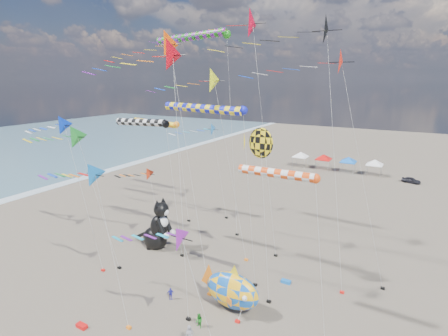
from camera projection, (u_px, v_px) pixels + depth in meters
delta_kite_0 at (144, 58)px, 24.44m from camera, size 11.31×2.47×21.66m
delta_kite_1 at (180, 237)px, 21.00m from camera, size 7.48×1.68×10.68m
delta_kite_2 at (158, 46)px, 28.06m from camera, size 11.19×2.39×22.72m
delta_kite_3 at (83, 179)px, 25.78m from camera, size 9.44×2.01×12.85m
delta_kite_4 at (135, 178)px, 40.97m from camera, size 8.30×1.72×8.66m
delta_kite_5 at (243, 26)px, 34.09m from camera, size 15.98×3.09×25.48m
delta_kite_6 at (74, 137)px, 34.52m from camera, size 12.74×2.43×14.63m
delta_kite_7 at (307, 33)px, 28.04m from camera, size 14.12×2.66×23.88m
delta_kite_8 at (341, 65)px, 29.60m from camera, size 13.13×2.29×21.28m
delta_kite_9 at (214, 82)px, 34.30m from camera, size 11.55×2.66×19.94m
delta_kite_10 at (55, 128)px, 33.82m from camera, size 10.46×2.03×15.43m
delta_kite_11 at (201, 132)px, 47.27m from camera, size 10.09×1.98×13.05m
windsock_0 at (144, 123)px, 36.50m from camera, size 8.19×0.79×14.68m
windsock_1 at (280, 175)px, 24.60m from camera, size 7.38×0.69×12.58m
windsock_2 at (194, 37)px, 40.06m from camera, size 11.38×0.93×23.87m
windsock_3 at (158, 123)px, 46.21m from camera, size 8.66×0.79×13.43m
windsock_4 at (206, 109)px, 31.01m from camera, size 9.85×0.79×16.54m
angelfish_kite at (259, 144)px, 29.51m from camera, size 3.74×3.02×14.79m
cat_inflatable at (157, 223)px, 39.10m from camera, size 4.52×2.33×6.04m
fish_inflatable at (232, 290)px, 28.50m from camera, size 6.35×2.92×4.36m
child_green at (199, 321)px, 26.93m from camera, size 0.69×0.60×1.20m
child_blue at (171, 294)px, 30.43m from camera, size 0.67×0.60×1.10m
kite_bag_0 at (286, 282)px, 32.94m from camera, size 0.90×0.44×0.30m
kite_bag_2 at (82, 326)px, 27.03m from camera, size 0.90×0.44×0.30m
tent_row at (336, 156)px, 72.23m from camera, size 19.20×4.20×3.80m
parked_car at (411, 180)px, 64.45m from camera, size 3.40×1.96×1.09m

